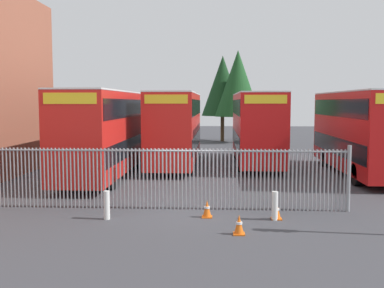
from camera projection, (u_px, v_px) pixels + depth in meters
name	position (u px, v px, depth m)	size (l,w,h in m)	color
ground_plane	(196.00, 174.00, 24.43)	(100.00, 100.00, 0.00)	#3D3D42
palisade_fence	(147.00, 177.00, 16.44)	(14.41, 0.14, 2.35)	gray
double_decker_bus_near_gate	(360.00, 129.00, 24.18)	(2.54, 10.81, 4.42)	red
double_decker_bus_behind_fence_left	(104.00, 130.00, 23.33)	(2.54, 10.81, 4.42)	red
double_decker_bus_behind_fence_right	(176.00, 126.00, 27.77)	(2.54, 10.81, 4.42)	red
double_decker_bus_far_back	(256.00, 125.00, 28.35)	(2.54, 10.81, 4.42)	red
bollard_near_left	(107.00, 205.00, 15.01)	(0.20, 0.20, 0.95)	silver
bollard_center_front	(275.00, 206.00, 14.91)	(0.20, 0.20, 0.95)	silver
traffic_cone_by_gate	(207.00, 209.00, 15.27)	(0.34, 0.34, 0.59)	orange
traffic_cone_mid_forecourt	(239.00, 225.00, 13.30)	(0.34, 0.34, 0.59)	orange
traffic_cone_near_kerb	(277.00, 211.00, 15.02)	(0.34, 0.34, 0.59)	orange
tree_tall_back	(223.00, 86.00, 44.86)	(4.11, 4.11, 8.40)	#4C3823
tree_short_side	(238.00, 84.00, 43.11)	(4.36, 4.36, 8.74)	#4C3823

